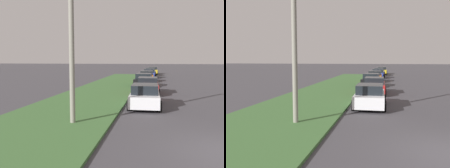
# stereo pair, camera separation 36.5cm
# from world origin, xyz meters

# --- Properties ---
(grass_median) EXTENTS (60.00, 6.00, 0.12)m
(grass_median) POSITION_xyz_m (10.00, 7.54, 0.06)
(grass_median) COLOR #3D6633
(grass_median) RESTS_ON ground
(parked_car_white) EXTENTS (4.33, 2.07, 1.47)m
(parked_car_white) POSITION_xyz_m (7.50, 3.21, 0.72)
(parked_car_white) COLOR silver
(parked_car_white) RESTS_ON ground
(parked_car_red) EXTENTS (4.34, 2.10, 1.47)m
(parked_car_red) POSITION_xyz_m (13.67, 3.23, 0.72)
(parked_car_red) COLOR red
(parked_car_red) RESTS_ON ground
(parked_car_black) EXTENTS (4.40, 2.21, 1.47)m
(parked_car_black) POSITION_xyz_m (19.50, 3.84, 0.72)
(parked_car_black) COLOR black
(parked_car_black) RESTS_ON ground
(parked_car_orange) EXTENTS (4.30, 2.02, 1.47)m
(parked_car_orange) POSITION_xyz_m (25.66, 3.75, 0.72)
(parked_car_orange) COLOR orange
(parked_car_orange) RESTS_ON ground
(parked_car_blue) EXTENTS (4.36, 2.14, 1.47)m
(parked_car_blue) POSITION_xyz_m (32.17, 3.53, 0.72)
(parked_car_blue) COLOR #23389E
(parked_car_blue) RESTS_ON ground
(parked_car_silver) EXTENTS (4.34, 2.09, 1.47)m
(parked_car_silver) POSITION_xyz_m (37.74, 3.53, 0.72)
(parked_car_silver) COLOR #B2B5BA
(parked_car_silver) RESTS_ON ground
(parked_car_yellow) EXTENTS (4.34, 2.09, 1.47)m
(parked_car_yellow) POSITION_xyz_m (43.08, 3.14, 0.72)
(parked_car_yellow) COLOR gold
(parked_car_yellow) RESTS_ON ground
(streetlight) EXTENTS (0.74, 2.86, 7.50)m
(streetlight) POSITION_xyz_m (2.50, 5.97, 4.39)
(streetlight) COLOR gray
(streetlight) RESTS_ON ground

